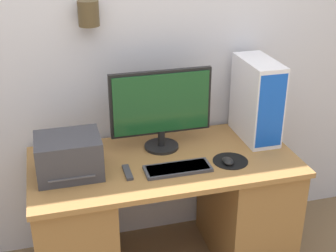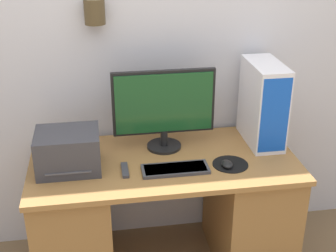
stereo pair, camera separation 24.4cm
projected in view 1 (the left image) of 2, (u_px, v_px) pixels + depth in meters
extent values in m
cube|color=silver|center=(146.00, 37.00, 2.73)|extent=(6.40, 0.05, 2.70)
cylinder|color=#4C3D23|center=(88.00, 13.00, 2.50)|extent=(0.11, 0.11, 0.14)
cube|color=olive|center=(164.00, 162.00, 2.63)|extent=(1.49, 0.71, 0.03)
cube|color=olive|center=(75.00, 231.00, 2.66)|extent=(0.42, 0.66, 0.72)
cube|color=olive|center=(246.00, 204.00, 2.91)|extent=(0.42, 0.66, 0.72)
cylinder|color=black|center=(162.00, 146.00, 2.75)|extent=(0.20, 0.20, 0.02)
cylinder|color=black|center=(161.00, 138.00, 2.73)|extent=(0.04, 0.04, 0.09)
cube|color=black|center=(161.00, 102.00, 2.64)|extent=(0.59, 0.03, 0.38)
cube|color=#194C23|center=(162.00, 103.00, 2.63)|extent=(0.55, 0.01, 0.35)
cube|color=#3D3D42|center=(178.00, 169.00, 2.51)|extent=(0.36, 0.14, 0.02)
cube|color=#5B5B60|center=(178.00, 168.00, 2.51)|extent=(0.33, 0.12, 0.01)
cylinder|color=black|center=(230.00, 161.00, 2.60)|extent=(0.20, 0.20, 0.00)
ellipsoid|color=black|center=(228.00, 161.00, 2.57)|extent=(0.06, 0.09, 0.03)
cube|color=white|center=(256.00, 100.00, 2.79)|extent=(0.18, 0.38, 0.49)
cube|color=blue|center=(271.00, 112.00, 2.62)|extent=(0.16, 0.01, 0.44)
cube|color=#38383D|center=(69.00, 156.00, 2.44)|extent=(0.34, 0.27, 0.21)
cube|color=#515156|center=(71.00, 173.00, 2.39)|extent=(0.23, 0.12, 0.01)
cube|color=#38383D|center=(128.00, 172.00, 2.48)|extent=(0.04, 0.15, 0.02)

